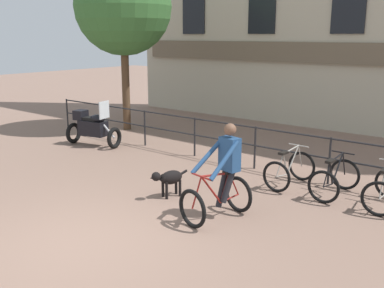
{
  "coord_description": "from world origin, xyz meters",
  "views": [
    {
      "loc": [
        5.44,
        -3.97,
        3.19
      ],
      "look_at": [
        -0.08,
        2.86,
        1.05
      ],
      "focal_mm": 42.0,
      "sensor_mm": 36.0,
      "label": 1
    }
  ],
  "objects_px": {
    "parked_motorcycle": "(93,127)",
    "parked_bicycle_near_lamp": "(289,170)",
    "cyclist_with_bike": "(222,177)",
    "dog": "(169,178)",
    "parked_bicycle_mid_left": "(334,179)"
  },
  "relations": [
    {
      "from": "dog",
      "to": "parked_bicycle_near_lamp",
      "type": "xyz_separation_m",
      "value": [
        1.57,
        2.15,
        -0.04
      ]
    },
    {
      "from": "parked_bicycle_near_lamp",
      "to": "parked_bicycle_mid_left",
      "type": "height_order",
      "value": "same"
    },
    {
      "from": "cyclist_with_bike",
      "to": "parked_bicycle_near_lamp",
      "type": "xyz_separation_m",
      "value": [
        0.14,
        2.33,
        -0.41
      ]
    },
    {
      "from": "cyclist_with_bike",
      "to": "parked_motorcycle",
      "type": "distance_m",
      "value": 6.38
    },
    {
      "from": "parked_bicycle_near_lamp",
      "to": "parked_motorcycle",
      "type": "bearing_deg",
      "value": 6.39
    },
    {
      "from": "parked_motorcycle",
      "to": "parked_bicycle_near_lamp",
      "type": "distance_m",
      "value": 6.21
    },
    {
      "from": "dog",
      "to": "parked_bicycle_mid_left",
      "type": "relative_size",
      "value": 0.74
    },
    {
      "from": "dog",
      "to": "parked_motorcycle",
      "type": "bearing_deg",
      "value": 176.84
    },
    {
      "from": "dog",
      "to": "parked_motorcycle",
      "type": "relative_size",
      "value": 0.49
    },
    {
      "from": "parked_motorcycle",
      "to": "parked_bicycle_mid_left",
      "type": "distance_m",
      "value": 7.2
    },
    {
      "from": "cyclist_with_bike",
      "to": "parked_bicycle_near_lamp",
      "type": "relative_size",
      "value": 1.48
    },
    {
      "from": "parked_bicycle_near_lamp",
      "to": "cyclist_with_bike",
      "type": "bearing_deg",
      "value": 90.07
    },
    {
      "from": "parked_motorcycle",
      "to": "dog",
      "type": "bearing_deg",
      "value": -123.92
    },
    {
      "from": "parked_bicycle_mid_left",
      "to": "parked_motorcycle",
      "type": "bearing_deg",
      "value": 3.79
    },
    {
      "from": "parked_motorcycle",
      "to": "parked_bicycle_near_lamp",
      "type": "height_order",
      "value": "parked_motorcycle"
    }
  ]
}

